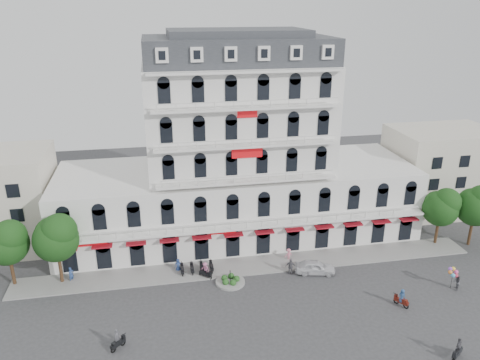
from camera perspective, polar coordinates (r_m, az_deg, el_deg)
name	(u,v)px	position (r m, az deg, el deg)	size (l,w,h in m)	color
ground	(270,313)	(47.90, 3.73, -15.93)	(120.00, 120.00, 0.00)	#38383A
sidewalk	(251,265)	(55.12, 1.41, -10.37)	(53.00, 4.00, 0.16)	gray
main_building	(237,161)	(59.00, -0.32, 2.39)	(45.00, 15.00, 25.80)	silver
flank_building_east	(439,170)	(73.28, 23.13, 1.12)	(14.00, 10.00, 12.00)	beige
traffic_island	(230,281)	(52.05, -1.20, -12.21)	(3.20, 3.20, 1.60)	gray
parked_scooter_row	(197,272)	(54.20, -5.26, -11.16)	(4.40, 1.80, 1.10)	black
tree_west_outer	(7,241)	(54.86, -26.55, -6.66)	(4.50, 4.48, 7.76)	#382314
tree_west_inner	(56,236)	(53.04, -21.53, -6.38)	(4.76, 4.76, 8.25)	#382314
tree_east_inner	(441,206)	(62.63, 23.35, -2.93)	(4.40, 4.37, 7.57)	#382314
tree_east_outer	(476,204)	(64.05, 26.86, -2.66)	(4.65, 4.65, 8.05)	#382314
parked_car	(315,267)	(54.15, 9.13, -10.43)	(1.81, 4.51, 1.54)	silver
rider_west	(118,340)	(44.64, -14.70, -18.37)	(1.32, 1.30, 2.07)	black
rider_east	(402,298)	(50.93, 19.12, -13.44)	(1.06, 1.53, 1.94)	maroon
rider_northeast	(458,348)	(46.31, 25.05, -18.10)	(1.47, 1.14, 2.08)	black
rider_center	(205,270)	(52.60, -4.25, -10.89)	(1.36, 1.26, 1.98)	black
pedestrian_left	(178,265)	(54.29, -7.55, -10.24)	(0.76, 0.49, 1.55)	navy
pedestrian_mid	(291,267)	(53.47, 6.19, -10.46)	(1.14, 0.48, 1.95)	#55545C
pedestrian_right	(288,254)	(56.20, 5.93, -9.02)	(0.98, 0.57, 1.52)	pink
pedestrian_far	(71,275)	(55.12, -19.88, -10.79)	(0.64, 0.42, 1.76)	navy
balloon_vendor	(455,279)	(55.45, 24.79, -10.89)	(1.47, 1.36, 2.45)	#4E4E55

